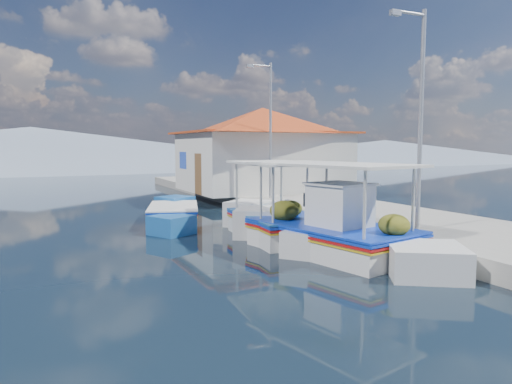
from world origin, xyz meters
name	(u,v)px	position (x,y,z in m)	size (l,w,h in m)	color
ground	(317,288)	(0.00, 0.00, 0.00)	(160.00, 160.00, 0.00)	black
quay	(363,217)	(5.90, 6.00, 0.25)	(5.00, 44.00, 0.50)	gray
bollards	(328,212)	(3.80, 5.25, 0.65)	(0.20, 17.20, 0.30)	#A5A8AD
main_caique	(330,233)	(2.06, 2.58, 0.51)	(3.41, 7.93, 2.66)	white
caique_green_canopy	(276,225)	(1.69, 4.96, 0.39)	(2.48, 6.99, 2.63)	white
caique_blue_hull	(172,216)	(-0.50, 8.95, 0.28)	(2.83, 5.55, 1.03)	#195296
harbor_building	(263,148)	(6.20, 15.00, 2.78)	(10.49, 10.49, 4.40)	silver
lamp_post_near	(419,109)	(4.51, 2.00, 3.85)	(1.21, 0.14, 6.00)	#A5A8AD
lamp_post_far	(269,124)	(4.51, 11.00, 3.85)	(1.21, 0.14, 6.00)	#A5A8AD
mountain_ridge	(128,152)	(6.54, 56.00, 2.04)	(171.40, 96.00, 5.50)	slate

